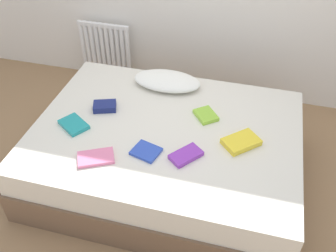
% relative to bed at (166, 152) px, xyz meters
% --- Properties ---
extents(ground_plane, '(8.00, 8.00, 0.00)m').
position_rel_bed_xyz_m(ground_plane, '(0.00, 0.00, -0.25)').
color(ground_plane, '#93704C').
extents(bed, '(2.00, 1.50, 0.50)m').
position_rel_bed_xyz_m(bed, '(0.00, 0.00, 0.00)').
color(bed, brown).
rests_on(bed, ground).
extents(radiator, '(0.55, 0.04, 0.54)m').
position_rel_bed_xyz_m(radiator, '(-0.99, 1.20, 0.15)').
color(radiator, white).
rests_on(radiator, ground).
extents(pillow, '(0.57, 0.31, 0.10)m').
position_rel_bed_xyz_m(pillow, '(-0.14, 0.54, 0.30)').
color(pillow, white).
rests_on(pillow, bed).
extents(textbook_purple, '(0.23, 0.25, 0.03)m').
position_rel_bed_xyz_m(textbook_purple, '(0.21, -0.25, 0.27)').
color(textbook_purple, purple).
rests_on(textbook_purple, bed).
extents(textbook_teal, '(0.26, 0.24, 0.03)m').
position_rel_bed_xyz_m(textbook_teal, '(-0.67, -0.15, 0.27)').
color(textbook_teal, teal).
rests_on(textbook_teal, bed).
extents(textbook_blue, '(0.22, 0.20, 0.02)m').
position_rel_bed_xyz_m(textbook_blue, '(-0.07, -0.28, 0.26)').
color(textbook_blue, '#2847B7').
rests_on(textbook_blue, bed).
extents(textbook_navy, '(0.21, 0.17, 0.05)m').
position_rel_bed_xyz_m(textbook_navy, '(-0.53, 0.10, 0.28)').
color(textbook_navy, navy).
rests_on(textbook_navy, bed).
extents(textbook_yellow, '(0.29, 0.29, 0.04)m').
position_rel_bed_xyz_m(textbook_yellow, '(0.55, -0.03, 0.27)').
color(textbook_yellow, yellow).
rests_on(textbook_yellow, bed).
extents(textbook_lime, '(0.22, 0.23, 0.03)m').
position_rel_bed_xyz_m(textbook_lime, '(0.26, 0.21, 0.27)').
color(textbook_lime, '#8CC638').
rests_on(textbook_lime, bed).
extents(textbook_pink, '(0.28, 0.24, 0.03)m').
position_rel_bed_xyz_m(textbook_pink, '(-0.38, -0.43, 0.27)').
color(textbook_pink, pink).
rests_on(textbook_pink, bed).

